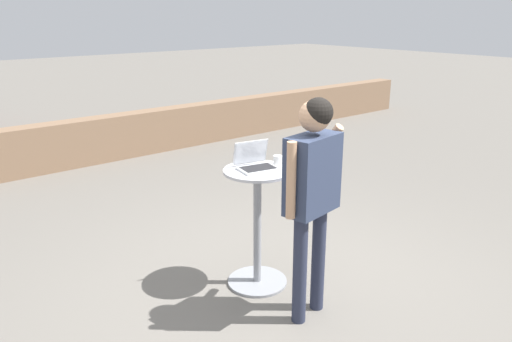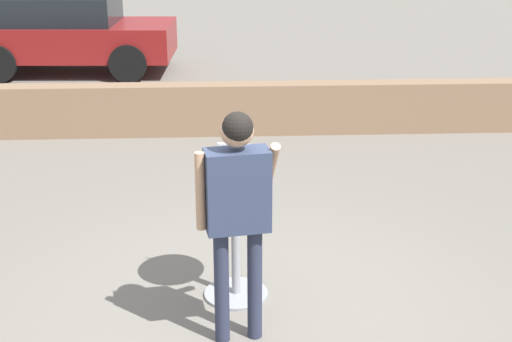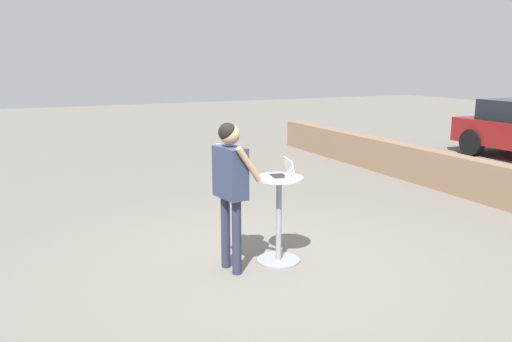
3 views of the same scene
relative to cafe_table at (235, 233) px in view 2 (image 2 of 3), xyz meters
The scene contains 7 objects.
ground_plane 0.64m from the cafe_table, 77.42° to the right, with size 50.00×50.00×0.00m, color slate.
pavement_kerb 4.62m from the cafe_table, 89.23° to the left, with size 15.77×0.35×0.73m.
cafe_table is the anchor object (origin of this frame).
laptop 0.56m from the cafe_table, 76.83° to the left, with size 0.37×0.33×0.23m.
coffee_mug 0.59m from the cafe_table, ahead, with size 0.11×0.08×0.08m.
standing_person 0.86m from the cafe_table, 89.58° to the right, with size 0.60×0.44×1.78m.
parked_car_near_street 9.40m from the cafe_table, 108.89° to the left, with size 3.98×2.09×1.50m.
Camera 2 is at (-0.15, -4.98, 3.04)m, focal length 50.00 mm.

